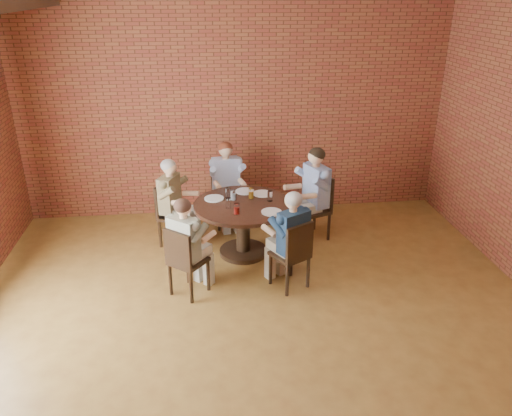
{
  "coord_description": "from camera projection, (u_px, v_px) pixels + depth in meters",
  "views": [
    {
      "loc": [
        -0.56,
        -4.01,
        3.39
      ],
      "look_at": [
        0.02,
        1.0,
        1.13
      ],
      "focal_mm": 35.0,
      "sensor_mm": 36.0,
      "label": 1
    }
  ],
  "objects": [
    {
      "name": "floor",
      "position": [
        265.0,
        348.0,
        5.08
      ],
      "size": [
        7.0,
        7.0,
        0.0
      ],
      "primitive_type": "plane",
      "color": "olive",
      "rests_on": "ground"
    },
    {
      "name": "wall_back",
      "position": [
        236.0,
        107.0,
        7.56
      ],
      "size": [
        7.0,
        0.0,
        7.0
      ],
      "primitive_type": "plane",
      "rotation": [
        1.57,
        0.0,
        0.0
      ],
      "color": "brown",
      "rests_on": "ground"
    },
    {
      "name": "dining_table",
      "position": [
        243.0,
        219.0,
        6.68
      ],
      "size": [
        1.31,
        1.31,
        0.75
      ],
      "color": "black",
      "rests_on": "floor"
    },
    {
      "name": "chair_a",
      "position": [
        317.0,
        204.0,
        7.16
      ],
      "size": [
        0.56,
        0.56,
        0.95
      ],
      "rotation": [
        0.0,
        0.0,
        -1.22
      ],
      "color": "black",
      "rests_on": "floor"
    },
    {
      "name": "diner_a",
      "position": [
        312.0,
        194.0,
        7.06
      ],
      "size": [
        0.81,
        0.73,
        1.35
      ],
      "primitive_type": null,
      "rotation": [
        0.0,
        0.0,
        -1.22
      ],
      "color": "#476CB9",
      "rests_on": "floor"
    },
    {
      "name": "chair_b",
      "position": [
        226.0,
        192.0,
        7.6
      ],
      "size": [
        0.47,
        0.47,
        0.92
      ],
      "rotation": [
        0.0,
        0.0,
        0.16
      ],
      "color": "black",
      "rests_on": "floor"
    },
    {
      "name": "diner_b",
      "position": [
        227.0,
        185.0,
        7.47
      ],
      "size": [
        0.6,
        0.7,
        1.3
      ],
      "primitive_type": null,
      "rotation": [
        0.0,
        0.0,
        0.16
      ],
      "color": "#A0ACCB",
      "rests_on": "floor"
    },
    {
      "name": "chair_c",
      "position": [
        170.0,
        212.0,
        6.98
      ],
      "size": [
        0.51,
        0.51,
        0.89
      ],
      "rotation": [
        0.0,
        0.0,
        1.16
      ],
      "color": "black",
      "rests_on": "floor"
    },
    {
      "name": "diner_c",
      "position": [
        174.0,
        203.0,
        6.9
      ],
      "size": [
        0.73,
        0.68,
        1.25
      ],
      "primitive_type": null,
      "rotation": [
        0.0,
        0.0,
        1.16
      ],
      "color": "brown",
      "rests_on": "floor"
    },
    {
      "name": "chair_d",
      "position": [
        184.0,
        260.0,
        5.77
      ],
      "size": [
        0.53,
        0.53,
        0.88
      ],
      "rotation": [
        0.0,
        0.0,
        2.45
      ],
      "color": "black",
      "rests_on": "floor"
    },
    {
      "name": "diner_d",
      "position": [
        187.0,
        247.0,
        5.77
      ],
      "size": [
        0.72,
        0.74,
        1.23
      ],
      "primitive_type": null,
      "rotation": [
        0.0,
        0.0,
        2.45
      ],
      "color": "#BEA395",
      "rests_on": "floor"
    },
    {
      "name": "chair_e",
      "position": [
        294.0,
        253.0,
        5.9
      ],
      "size": [
        0.52,
        0.52,
        0.89
      ],
      "rotation": [
        0.0,
        0.0,
        3.65
      ],
      "color": "black",
      "rests_on": "floor"
    },
    {
      "name": "diner_e",
      "position": [
        290.0,
        240.0,
        5.9
      ],
      "size": [
        0.7,
        0.75,
        1.25
      ],
      "primitive_type": null,
      "rotation": [
        0.0,
        0.0,
        3.65
      ],
      "color": "#182C44",
      "rests_on": "floor"
    },
    {
      "name": "plate_a",
      "position": [
        262.0,
        194.0,
        6.88
      ],
      "size": [
        0.26,
        0.26,
        0.01
      ],
      "primitive_type": "cylinder",
      "color": "white",
      "rests_on": "dining_table"
    },
    {
      "name": "plate_b",
      "position": [
        245.0,
        191.0,
        6.96
      ],
      "size": [
        0.26,
        0.26,
        0.01
      ],
      "primitive_type": "cylinder",
      "color": "white",
      "rests_on": "dining_table"
    },
    {
      "name": "plate_c",
      "position": [
        214.0,
        198.0,
        6.72
      ],
      "size": [
        0.26,
        0.26,
        0.01
      ],
      "primitive_type": "cylinder",
      "color": "white",
      "rests_on": "dining_table"
    },
    {
      "name": "plate_d",
      "position": [
        271.0,
        212.0,
        6.32
      ],
      "size": [
        0.26,
        0.26,
        0.01
      ],
      "primitive_type": "cylinder",
      "color": "white",
      "rests_on": "dining_table"
    },
    {
      "name": "glass_a",
      "position": [
        270.0,
        196.0,
        6.64
      ],
      "size": [
        0.07,
        0.07,
        0.14
      ],
      "primitive_type": "cylinder",
      "color": "white",
      "rests_on": "dining_table"
    },
    {
      "name": "glass_b",
      "position": [
        251.0,
        193.0,
        6.72
      ],
      "size": [
        0.07,
        0.07,
        0.14
      ],
      "primitive_type": "cylinder",
      "color": "white",
      "rests_on": "dining_table"
    },
    {
      "name": "glass_c",
      "position": [
        228.0,
        193.0,
        6.73
      ],
      "size": [
        0.07,
        0.07,
        0.14
      ],
      "primitive_type": "cylinder",
      "color": "white",
      "rests_on": "dining_table"
    },
    {
      "name": "glass_d",
      "position": [
        233.0,
        195.0,
        6.67
      ],
      "size": [
        0.07,
        0.07,
        0.14
      ],
      "primitive_type": "cylinder",
      "color": "white",
      "rests_on": "dining_table"
    },
    {
      "name": "glass_e",
      "position": [
        228.0,
        203.0,
        6.42
      ],
      "size": [
        0.07,
        0.07,
        0.14
      ],
      "primitive_type": "cylinder",
      "color": "white",
      "rests_on": "dining_table"
    },
    {
      "name": "glass_f",
      "position": [
        237.0,
        209.0,
        6.26
      ],
      "size": [
        0.07,
        0.07,
        0.14
      ],
      "primitive_type": "cylinder",
      "color": "white",
      "rests_on": "dining_table"
    },
    {
      "name": "smartphone",
      "position": [
        266.0,
        211.0,
        6.34
      ],
      "size": [
        0.12,
        0.16,
        0.01
      ],
      "primitive_type": "cube",
      "rotation": [
        0.0,
        0.0,
        -0.41
      ],
      "color": "black",
      "rests_on": "dining_table"
    }
  ]
}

